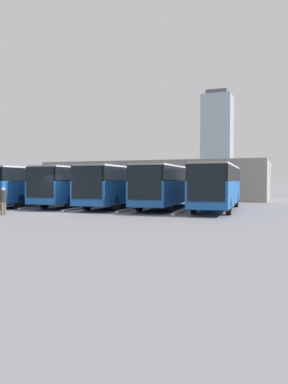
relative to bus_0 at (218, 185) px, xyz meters
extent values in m
plane|color=gray|center=(9.86, 5.42, -1.81)|extent=(600.00, 600.00, 0.00)
cube|color=#19519E|center=(0.00, -0.02, -0.53)|extent=(3.04, 11.92, 1.66)
cube|color=black|center=(0.00, -0.02, 0.80)|extent=(3.00, 11.74, 1.02)
cube|color=black|center=(-0.29, 5.90, 0.22)|extent=(2.17, 0.15, 2.17)
cube|color=#19519E|center=(-0.29, 5.90, -1.14)|extent=(2.34, 0.18, 0.40)
cube|color=silver|center=(0.00, -0.02, 1.37)|extent=(2.92, 11.45, 0.12)
cylinder|color=black|center=(-1.26, 3.59, -1.28)|extent=(0.35, 1.07, 1.06)
cylinder|color=black|center=(0.90, 3.69, -1.28)|extent=(0.35, 1.07, 1.06)
cylinder|color=black|center=(-0.90, -3.73, -1.28)|extent=(0.35, 1.07, 1.06)
cylinder|color=black|center=(1.26, -3.62, -1.28)|extent=(0.35, 1.07, 1.06)
cube|color=#9E9E99|center=(1.97, 1.75, -1.74)|extent=(0.61, 7.56, 0.15)
cube|color=#19519E|center=(3.95, -0.54, -0.53)|extent=(3.04, 11.92, 1.66)
cube|color=black|center=(3.95, -0.54, 0.80)|extent=(3.00, 11.74, 1.02)
cube|color=black|center=(3.65, 5.37, 0.22)|extent=(2.17, 0.15, 2.17)
cube|color=#19519E|center=(3.65, 5.38, -1.14)|extent=(2.34, 0.18, 0.40)
cube|color=silver|center=(3.95, -0.54, 1.37)|extent=(2.92, 11.45, 0.12)
cylinder|color=black|center=(2.68, 3.06, -1.28)|extent=(0.35, 1.07, 1.06)
cylinder|color=black|center=(4.85, 3.17, -1.28)|extent=(0.35, 1.07, 1.06)
cylinder|color=black|center=(3.04, -4.25, -1.28)|extent=(0.35, 1.07, 1.06)
cylinder|color=black|center=(5.21, -4.15, -1.28)|extent=(0.35, 1.07, 1.06)
cube|color=#9E9E99|center=(5.92, 1.23, -1.74)|extent=(0.61, 7.56, 0.15)
cube|color=#19519E|center=(7.89, -0.33, -0.53)|extent=(3.04, 11.92, 1.66)
cube|color=black|center=(7.89, -0.33, 0.80)|extent=(3.00, 11.74, 1.02)
cube|color=black|center=(7.60, 5.58, 0.22)|extent=(2.17, 0.15, 2.17)
cube|color=#19519E|center=(7.60, 5.59, -1.14)|extent=(2.34, 0.18, 0.40)
cube|color=silver|center=(7.89, -0.33, 1.37)|extent=(2.92, 11.45, 0.12)
cylinder|color=black|center=(6.63, 3.27, -1.28)|extent=(0.35, 1.07, 1.06)
cylinder|color=black|center=(8.79, 3.38, -1.28)|extent=(0.35, 1.07, 1.06)
cylinder|color=black|center=(6.99, -4.05, -1.28)|extent=(0.35, 1.07, 1.06)
cylinder|color=black|center=(9.15, -3.94, -1.28)|extent=(0.35, 1.07, 1.06)
cube|color=#9E9E99|center=(9.86, 1.44, -1.74)|extent=(0.61, 7.56, 0.15)
cube|color=#19519E|center=(11.83, -0.75, -0.53)|extent=(3.04, 11.92, 1.66)
cube|color=black|center=(11.83, -0.75, 0.80)|extent=(3.00, 11.74, 1.02)
cube|color=black|center=(11.54, 5.16, 0.22)|extent=(2.17, 0.15, 2.17)
cube|color=#19519E|center=(11.54, 5.17, -1.14)|extent=(2.34, 0.18, 0.40)
cube|color=silver|center=(11.83, -0.75, 1.37)|extent=(2.92, 11.45, 0.12)
cylinder|color=black|center=(10.57, 2.85, -1.28)|extent=(0.35, 1.07, 1.06)
cylinder|color=black|center=(12.74, 2.96, -1.28)|extent=(0.35, 1.07, 1.06)
cylinder|color=black|center=(10.93, -4.47, -1.28)|extent=(0.35, 1.07, 1.06)
cylinder|color=black|center=(13.10, -4.36, -1.28)|extent=(0.35, 1.07, 1.06)
cube|color=#9E9E99|center=(13.81, 1.02, -1.74)|extent=(0.61, 7.56, 0.15)
cube|color=#19519E|center=(15.78, -0.03, -0.53)|extent=(3.04, 11.92, 1.66)
cube|color=black|center=(15.78, -0.03, 0.80)|extent=(3.00, 11.74, 1.02)
cube|color=silver|center=(15.78, -0.03, 1.37)|extent=(2.92, 11.45, 0.12)
cylinder|color=black|center=(14.52, 3.58, -1.28)|extent=(0.35, 1.07, 1.06)
cylinder|color=black|center=(14.88, -3.74, -1.28)|extent=(0.35, 1.07, 1.06)
cylinder|color=black|center=(17.04, -3.63, -1.28)|extent=(0.35, 1.07, 1.06)
cube|color=#9E9E99|center=(17.75, 1.75, -1.74)|extent=(0.61, 7.56, 0.15)
cylinder|color=black|center=(18.82, -3.77, -1.28)|extent=(0.35, 1.07, 1.06)
cylinder|color=black|center=(20.98, -3.67, -1.28)|extent=(0.35, 1.07, 1.06)
cylinder|color=brown|center=(11.87, 8.54, -1.39)|extent=(0.19, 0.19, 0.84)
cylinder|color=brown|center=(11.88, 8.33, -1.39)|extent=(0.19, 0.19, 0.84)
cylinder|color=#262628|center=(11.88, 8.44, -0.65)|extent=(0.39, 0.39, 0.66)
sphere|color=tan|center=(11.88, 8.44, -0.20)|extent=(0.23, 0.23, 0.23)
cube|color=gray|center=(9.86, -16.63, 0.37)|extent=(25.71, 11.59, 4.36)
cube|color=silver|center=(9.86, -23.93, 2.30)|extent=(25.71, 3.00, 0.24)
cylinder|color=slate|center=(0.86, -25.03, 0.25)|extent=(0.20, 0.20, 4.11)
cylinder|color=slate|center=(18.86, -25.03, 0.25)|extent=(0.20, 0.20, 4.11)
cube|color=#93A8B7|center=(27.38, -168.20, 21.17)|extent=(14.90, 14.90, 45.97)
cube|color=#4C4C51|center=(27.38, -168.20, 45.36)|extent=(10.43, 10.43, 2.40)
camera|label=1|loc=(-4.36, 27.14, 0.33)|focal=35.00mm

